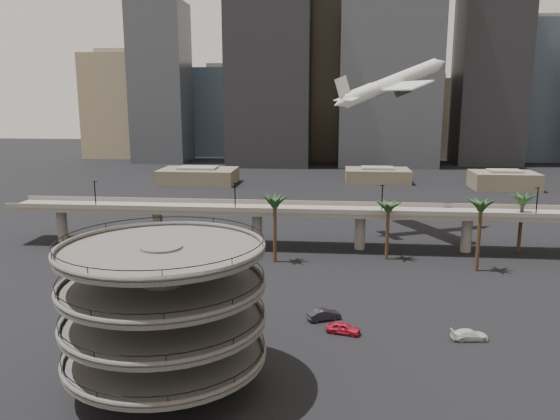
# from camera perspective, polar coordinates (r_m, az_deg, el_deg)

# --- Properties ---
(ground) EXTENTS (700.00, 700.00, 0.00)m
(ground) POSITION_cam_1_polar(r_m,az_deg,el_deg) (66.56, 0.66, -16.75)
(ground) COLOR black
(ground) RESTS_ON ground
(parking_ramp) EXTENTS (22.20, 22.20, 17.35)m
(parking_ramp) POSITION_cam_1_polar(r_m,az_deg,el_deg) (61.22, -12.03, -9.50)
(parking_ramp) COLOR #474542
(parking_ramp) RESTS_ON ground
(overpass) EXTENTS (130.00, 9.30, 14.70)m
(overpass) POSITION_cam_1_polar(r_m,az_deg,el_deg) (116.00, 2.98, -0.44)
(overpass) COLOR slate
(overpass) RESTS_ON ground
(palm_trees) EXTENTS (54.40, 18.40, 14.00)m
(palm_trees) POSITION_cam_1_polar(r_m,az_deg,el_deg) (109.00, 14.17, 0.55)
(palm_trees) COLOR #45311D
(palm_trees) RESTS_ON ground
(low_buildings) EXTENTS (135.00, 27.50, 6.80)m
(low_buildings) POSITION_cam_1_polar(r_m,az_deg,el_deg) (202.68, 6.04, 3.46)
(low_buildings) COLOR brown
(low_buildings) RESTS_ON ground
(skyline) EXTENTS (269.00, 86.00, 120.28)m
(skyline) POSITION_cam_1_polar(r_m,az_deg,el_deg) (275.85, 7.88, 14.15)
(skyline) COLOR gray
(skyline) RESTS_ON ground
(airborne_jet) EXTENTS (28.13, 26.32, 13.00)m
(airborne_jet) POSITION_cam_1_polar(r_m,az_deg,el_deg) (130.05, 11.51, 12.81)
(airborne_jet) COLOR silver
(airborne_jet) RESTS_ON ground
(car_a) EXTENTS (4.96, 2.95, 1.58)m
(car_a) POSITION_cam_1_polar(r_m,az_deg,el_deg) (76.73, 6.64, -12.14)
(car_a) COLOR red
(car_a) RESTS_ON ground
(car_b) EXTENTS (5.16, 3.61, 1.61)m
(car_b) POSITION_cam_1_polar(r_m,az_deg,el_deg) (80.74, 4.61, -10.84)
(car_b) COLOR #232127
(car_b) RESTS_ON ground
(car_c) EXTENTS (5.11, 2.67, 1.41)m
(car_c) POSITION_cam_1_polar(r_m,az_deg,el_deg) (78.62, 19.19, -12.21)
(car_c) COLOR silver
(car_c) RESTS_ON ground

